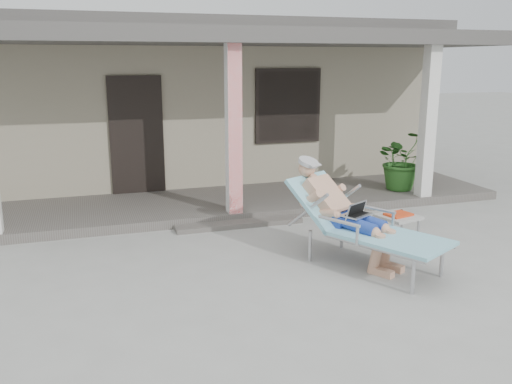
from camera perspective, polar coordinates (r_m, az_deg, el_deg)
name	(u,v)px	position (r m, az deg, el deg)	size (l,w,h in m)	color
ground	(281,269)	(6.78, 2.66, -8.07)	(60.00, 60.00, 0.00)	#9E9E99
house	(182,98)	(12.61, -7.75, 9.76)	(10.40, 5.40, 3.30)	gray
porch_deck	(221,203)	(9.48, -3.67, -1.21)	(10.00, 2.00, 0.15)	#605B56
porch_overhang	(220,43)	(9.11, -3.85, 15.42)	(10.00, 2.30, 2.85)	silver
porch_step	(240,224)	(8.42, -1.74, -3.38)	(2.00, 0.30, 0.07)	#605B56
lounger	(354,198)	(6.84, 10.27, -0.63)	(1.65, 2.17, 1.37)	#B7B7BC
side_table	(398,218)	(7.79, 14.74, -2.68)	(0.60, 0.60, 0.45)	#A7A7A3
potted_palm	(403,160)	(10.44, 15.17, 3.29)	(1.00, 0.87, 1.12)	#26591E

